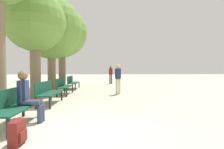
% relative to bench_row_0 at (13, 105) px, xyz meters
% --- Properties ---
extents(ground_plane, '(80.00, 80.00, 0.00)m').
position_rel_bench_row_0_xyz_m(ground_plane, '(1.82, -0.74, -0.50)').
color(ground_plane, beige).
extents(bench_row_0, '(0.55, 1.71, 0.87)m').
position_rel_bench_row_0_xyz_m(bench_row_0, '(0.00, 0.00, 0.00)').
color(bench_row_0, '#144733').
rests_on(bench_row_0, ground_plane).
extents(bench_row_1, '(0.55, 1.71, 0.87)m').
position_rel_bench_row_0_xyz_m(bench_row_1, '(0.00, 2.54, 0.00)').
color(bench_row_1, '#144733').
rests_on(bench_row_1, ground_plane).
extents(bench_row_2, '(0.55, 1.71, 0.87)m').
position_rel_bench_row_0_xyz_m(bench_row_2, '(0.00, 5.08, 0.00)').
color(bench_row_2, '#144733').
rests_on(bench_row_2, ground_plane).
extents(bench_row_3, '(0.55, 1.71, 0.87)m').
position_rel_bench_row_0_xyz_m(bench_row_3, '(0.00, 7.62, 0.00)').
color(bench_row_3, '#144733').
rests_on(bench_row_3, ground_plane).
extents(tree_row_1, '(2.74, 2.74, 4.89)m').
position_rel_bench_row_0_xyz_m(tree_row_1, '(-0.97, 3.86, 2.96)').
color(tree_row_1, '#7A664C').
rests_on(tree_row_1, ground_plane).
extents(tree_row_2, '(3.62, 3.62, 5.57)m').
position_rel_bench_row_0_xyz_m(tree_row_2, '(-0.97, 6.30, 3.23)').
color(tree_row_2, '#7A664C').
rests_on(tree_row_2, ground_plane).
extents(tree_row_3, '(3.69, 3.69, 5.90)m').
position_rel_bench_row_0_xyz_m(tree_row_3, '(-0.97, 8.84, 3.51)').
color(tree_row_3, '#7A664C').
rests_on(tree_row_3, ground_plane).
extents(person_seated, '(0.62, 0.35, 1.31)m').
position_rel_bench_row_0_xyz_m(person_seated, '(0.25, 0.26, 0.19)').
color(person_seated, '#384260').
rests_on(person_seated, ground_plane).
extents(backpack, '(0.21, 0.36, 0.43)m').
position_rel_bench_row_0_xyz_m(backpack, '(0.64, -1.07, -0.29)').
color(backpack, maroon).
rests_on(backpack, ground_plane).
extents(pedestrian_near, '(0.33, 0.23, 1.65)m').
position_rel_bench_row_0_xyz_m(pedestrian_near, '(2.73, 11.63, 0.44)').
color(pedestrian_near, '#4C4C4C').
rests_on(pedestrian_near, ground_plane).
extents(pedestrian_mid, '(0.33, 0.22, 1.61)m').
position_rel_bench_row_0_xyz_m(pedestrian_mid, '(2.90, 5.09, 0.42)').
color(pedestrian_mid, beige).
rests_on(pedestrian_mid, ground_plane).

